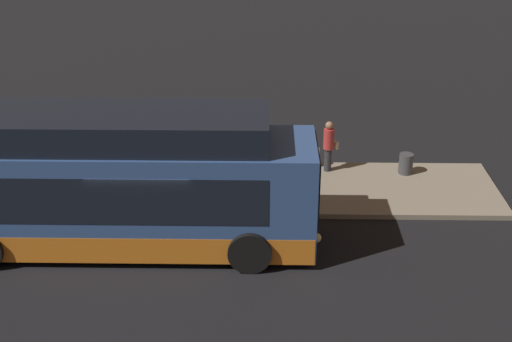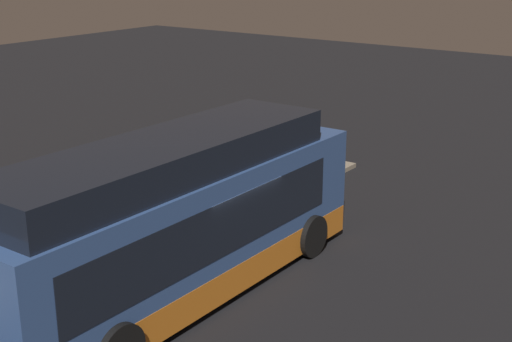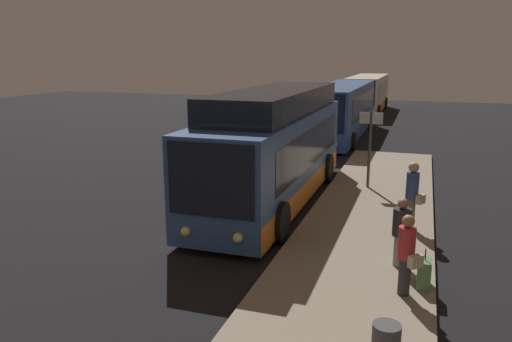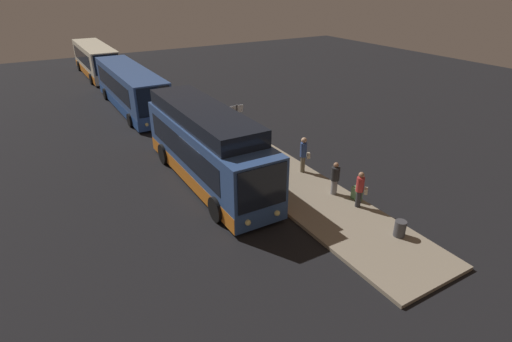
{
  "view_description": "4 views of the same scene",
  "coord_description": "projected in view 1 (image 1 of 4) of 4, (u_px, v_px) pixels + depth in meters",
  "views": [
    {
      "loc": [
        3.05,
        -16.03,
        9.66
      ],
      "look_at": [
        2.76,
        0.72,
        1.89
      ],
      "focal_mm": 50.0,
      "sensor_mm": 36.0,
      "label": 1
    },
    {
      "loc": [
        -11.59,
        -9.75,
        7.53
      ],
      "look_at": [
        2.76,
        0.72,
        1.89
      ],
      "focal_mm": 50.0,
      "sensor_mm": 36.0,
      "label": 2
    },
    {
      "loc": [
        14.5,
        4.67,
        4.81
      ],
      "look_at": [
        2.76,
        0.72,
        1.89
      ],
      "focal_mm": 35.0,
      "sensor_mm": 36.0,
      "label": 3
    },
    {
      "loc": [
        15.56,
        -6.83,
        9.16
      ],
      "look_at": [
        2.76,
        0.72,
        1.89
      ],
      "focal_mm": 28.0,
      "sensor_mm": 36.0,
      "label": 4
    }
  ],
  "objects": [
    {
      "name": "ground",
      "position": [
        150.0,
        247.0,
        18.65
      ],
      "size": [
        80.0,
        80.0,
        0.0
      ],
      "primitive_type": "plane",
      "color": "black"
    },
    {
      "name": "platform",
      "position": [
        167.0,
        187.0,
        21.69
      ],
      "size": [
        20.0,
        3.57,
        0.15
      ],
      "color": "gray",
      "rests_on": "ground"
    },
    {
      "name": "bus_lead",
      "position": [
        112.0,
        187.0,
        18.06
      ],
      "size": [
        10.3,
        2.74,
        3.69
      ],
      "color": "#33518C",
      "rests_on": "ground"
    },
    {
      "name": "passenger_boarding",
      "position": [
        284.0,
        148.0,
        22.16
      ],
      "size": [
        0.54,
        0.54,
        1.57
      ],
      "rotation": [
        0.0,
        0.0,
        -2.08
      ],
      "color": "gray",
      "rests_on": "platform"
    },
    {
      "name": "passenger_waiting",
      "position": [
        201.0,
        139.0,
        22.25
      ],
      "size": [
        0.51,
        0.59,
        1.86
      ],
      "rotation": [
        0.0,
        0.0,
        -0.51
      ],
      "color": "#6B604C",
      "rests_on": "platform"
    },
    {
      "name": "passenger_with_bags",
      "position": [
        329.0,
        144.0,
        22.26
      ],
      "size": [
        0.57,
        0.57,
        1.65
      ],
      "rotation": [
        0.0,
        0.0,
        -0.8
      ],
      "color": "#2D2D33",
      "rests_on": "platform"
    },
    {
      "name": "suitcase",
      "position": [
        312.0,
        157.0,
        22.85
      ],
      "size": [
        0.46,
        0.27,
        0.83
      ],
      "color": "#598C59",
      "rests_on": "platform"
    },
    {
      "name": "sign_post",
      "position": [
        54.0,
        138.0,
        20.59
      ],
      "size": [
        0.1,
        0.8,
        2.72
      ],
      "color": "#4C4C51",
      "rests_on": "platform"
    },
    {
      "name": "trash_bin",
      "position": [
        406.0,
        164.0,
        22.31
      ],
      "size": [
        0.44,
        0.44,
        0.65
      ],
      "color": "#3F3F44",
      "rests_on": "platform"
    }
  ]
}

